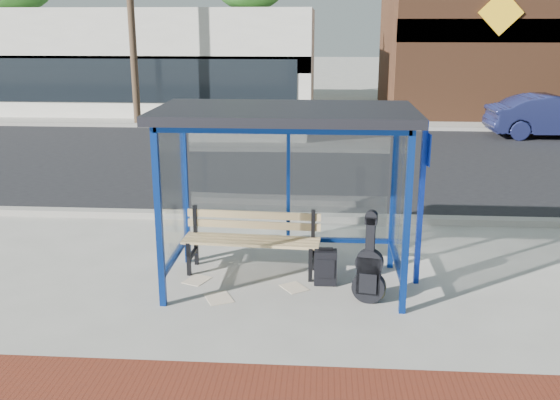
# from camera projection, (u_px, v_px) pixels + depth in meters

# --- Properties ---
(ground) EXTENTS (120.00, 120.00, 0.00)m
(ground) POSITION_uv_depth(u_px,v_px,m) (285.00, 285.00, 8.54)
(ground) COLOR #B2ADA0
(ground) RESTS_ON ground
(brick_paver_strip) EXTENTS (60.00, 1.00, 0.01)m
(brick_paver_strip) POSITION_uv_depth(u_px,v_px,m) (268.00, 392.00, 6.05)
(brick_paver_strip) COLOR maroon
(brick_paver_strip) RESTS_ON ground
(curb_near) EXTENTS (60.00, 0.25, 0.12)m
(curb_near) POSITION_uv_depth(u_px,v_px,m) (295.00, 217.00, 11.31)
(curb_near) COLOR gray
(curb_near) RESTS_ON ground
(street_asphalt) EXTENTS (60.00, 10.00, 0.00)m
(street_asphalt) POSITION_uv_depth(u_px,v_px,m) (304.00, 161.00, 16.22)
(street_asphalt) COLOR black
(street_asphalt) RESTS_ON ground
(curb_far) EXTENTS (60.00, 0.25, 0.12)m
(curb_far) POSITION_uv_depth(u_px,v_px,m) (309.00, 127.00, 21.10)
(curb_far) COLOR gray
(curb_far) RESTS_ON ground
(far_sidewalk) EXTENTS (60.00, 4.00, 0.01)m
(far_sidewalk) POSITION_uv_depth(u_px,v_px,m) (310.00, 120.00, 22.93)
(far_sidewalk) COLOR #B2ADA0
(far_sidewalk) RESTS_ON ground
(bus_shelter) EXTENTS (3.30, 1.80, 2.42)m
(bus_shelter) POSITION_uv_depth(u_px,v_px,m) (286.00, 134.00, 8.04)
(bus_shelter) COLOR navy
(bus_shelter) RESTS_ON ground
(storefront_white) EXTENTS (18.00, 6.04, 4.00)m
(storefront_white) POSITION_uv_depth(u_px,v_px,m) (96.00, 59.00, 25.86)
(storefront_white) COLOR silver
(storefront_white) RESTS_ON ground
(storefront_brown) EXTENTS (10.00, 7.08, 6.40)m
(storefront_brown) POSITION_uv_depth(u_px,v_px,m) (514.00, 30.00, 24.87)
(storefront_brown) COLOR #59331E
(storefront_brown) RESTS_ON ground
(utility_pole_west) EXTENTS (1.60, 0.24, 8.00)m
(utility_pole_west) POSITION_uv_depth(u_px,v_px,m) (130.00, 3.00, 20.68)
(utility_pole_west) COLOR #4C3826
(utility_pole_west) RESTS_ON ground
(bench) EXTENTS (1.96, 0.58, 0.92)m
(bench) POSITION_uv_depth(u_px,v_px,m) (252.00, 237.00, 8.88)
(bench) COLOR black
(bench) RESTS_ON ground
(guitar_bag) EXTENTS (0.44, 0.20, 1.15)m
(guitar_bag) POSITION_uv_depth(u_px,v_px,m) (369.00, 271.00, 7.90)
(guitar_bag) COLOR black
(guitar_bag) RESTS_ON ground
(suitcase) EXTENTS (0.31, 0.21, 0.53)m
(suitcase) POSITION_uv_depth(u_px,v_px,m) (325.00, 267.00, 8.49)
(suitcase) COLOR black
(suitcase) RESTS_ON ground
(backpack) EXTENTS (0.34, 0.33, 0.34)m
(backpack) POSITION_uv_depth(u_px,v_px,m) (376.00, 287.00, 8.06)
(backpack) COLOR #32311C
(backpack) RESTS_ON ground
(sign_post) EXTENTS (0.10, 0.28, 2.25)m
(sign_post) POSITION_uv_depth(u_px,v_px,m) (422.00, 194.00, 8.26)
(sign_post) COLOR #0D2799
(sign_post) RESTS_ON ground
(newspaper_a) EXTENTS (0.40, 0.44, 0.01)m
(newspaper_a) POSITION_uv_depth(u_px,v_px,m) (197.00, 280.00, 8.69)
(newspaper_a) COLOR white
(newspaper_a) RESTS_ON ground
(newspaper_b) EXTENTS (0.45, 0.49, 0.01)m
(newspaper_b) POSITION_uv_depth(u_px,v_px,m) (219.00, 298.00, 8.12)
(newspaper_b) COLOR white
(newspaper_b) RESTS_ON ground
(newspaper_c) EXTENTS (0.43, 0.45, 0.01)m
(newspaper_c) POSITION_uv_depth(u_px,v_px,m) (294.00, 288.00, 8.44)
(newspaper_c) COLOR white
(newspaper_c) RESTS_ON ground
(parked_car) EXTENTS (4.07, 1.54, 1.33)m
(parked_car) POSITION_uv_depth(u_px,v_px,m) (554.00, 116.00, 19.37)
(parked_car) COLOR #1B214E
(parked_car) RESTS_ON ground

